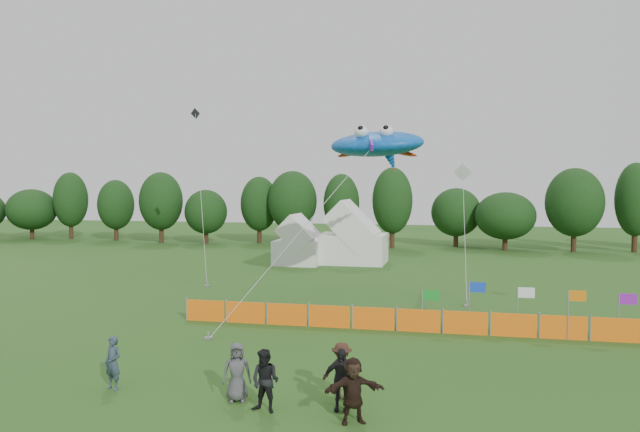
% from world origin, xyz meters
% --- Properties ---
extents(ground, '(160.00, 160.00, 0.00)m').
position_xyz_m(ground, '(0.00, 0.00, 0.00)').
color(ground, '#234C16').
rests_on(ground, ground).
extents(treeline, '(104.57, 8.78, 8.36)m').
position_xyz_m(treeline, '(1.61, 44.93, 4.18)').
color(treeline, '#382314').
rests_on(treeline, ground).
extents(tent_left, '(3.67, 3.67, 3.24)m').
position_xyz_m(tent_left, '(-7.03, 29.75, 1.63)').
color(tent_left, silver).
rests_on(tent_left, ground).
extents(tent_right, '(5.52, 4.42, 3.90)m').
position_xyz_m(tent_right, '(-2.94, 31.49, 1.97)').
color(tent_right, white).
rests_on(tent_right, ground).
extents(barrier_fence, '(21.90, 0.06, 1.00)m').
position_xyz_m(barrier_fence, '(3.83, 8.68, 0.50)').
color(barrier_fence, orange).
rests_on(barrier_fence, ground).
extents(flag_row, '(10.73, 0.74, 2.19)m').
position_xyz_m(flag_row, '(9.20, 8.88, 1.41)').
color(flag_row, gray).
rests_on(flag_row, ground).
extents(spectator_a, '(0.71, 0.57, 1.69)m').
position_xyz_m(spectator_a, '(-5.14, -1.11, 0.85)').
color(spectator_a, '#2D3B4B').
rests_on(spectator_a, ground).
extents(spectator_b, '(0.99, 0.84, 1.80)m').
position_xyz_m(spectator_b, '(0.17, -1.95, 0.90)').
color(spectator_b, black).
rests_on(spectator_b, ground).
extents(spectator_c, '(1.17, 0.74, 1.72)m').
position_xyz_m(spectator_c, '(2.09, -0.39, 0.86)').
color(spectator_c, '#351E15').
rests_on(spectator_c, ground).
extents(spectator_d, '(1.09, 0.52, 1.81)m').
position_xyz_m(spectator_d, '(2.25, -1.36, 0.91)').
color(spectator_d, black).
rests_on(spectator_d, ground).
extents(spectator_e, '(0.99, 0.80, 1.76)m').
position_xyz_m(spectator_e, '(-0.94, -1.26, 0.88)').
color(spectator_e, '#454549').
rests_on(spectator_e, ground).
extents(spectator_f, '(1.74, 1.16, 1.80)m').
position_xyz_m(spectator_f, '(2.75, -2.21, 0.90)').
color(spectator_f, black).
rests_on(spectator_f, ground).
extents(stingray_kite, '(9.03, 19.59, 9.82)m').
position_xyz_m(stingray_kite, '(0.85, 17.79, 8.77)').
color(stingray_kite, blue).
rests_on(stingray_kite, ground).
extents(small_kite_white, '(1.25, 10.55, 7.92)m').
position_xyz_m(small_kite_white, '(5.83, 22.40, 5.28)').
color(small_kite_white, silver).
rests_on(small_kite_white, ground).
extents(small_kite_dark, '(6.21, 11.50, 12.70)m').
position_xyz_m(small_kite_dark, '(-13.33, 24.65, 7.27)').
color(small_kite_dark, black).
rests_on(small_kite_dark, ground).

